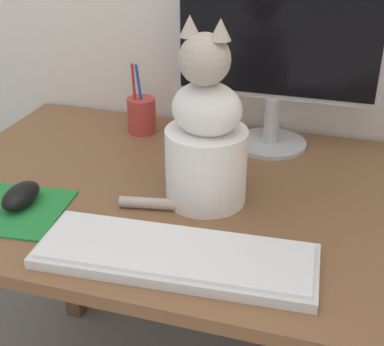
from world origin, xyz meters
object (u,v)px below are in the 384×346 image
at_px(monitor, 278,43).
at_px(computer_mouse_left, 21,196).
at_px(cat, 205,138).
at_px(pen_cup, 142,115).
at_px(keyboard, 176,255).

relative_size(monitor, computer_mouse_left, 4.71).
distance_m(cat, pen_cup, 0.38).
distance_m(monitor, keyboard, 0.55).
bearing_deg(cat, keyboard, -77.61).
xyz_separation_m(computer_mouse_left, pen_cup, (0.09, 0.40, 0.02)).
distance_m(monitor, cat, 0.32).
relative_size(monitor, cat, 1.30).
bearing_deg(monitor, keyboard, -98.56).
bearing_deg(monitor, cat, -105.82).
relative_size(keyboard, cat, 1.32).
height_order(computer_mouse_left, pen_cup, pen_cup).
bearing_deg(monitor, computer_mouse_left, -134.66).
bearing_deg(cat, computer_mouse_left, -148.52).
relative_size(computer_mouse_left, pen_cup, 0.56).
distance_m(keyboard, pen_cup, 0.54).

